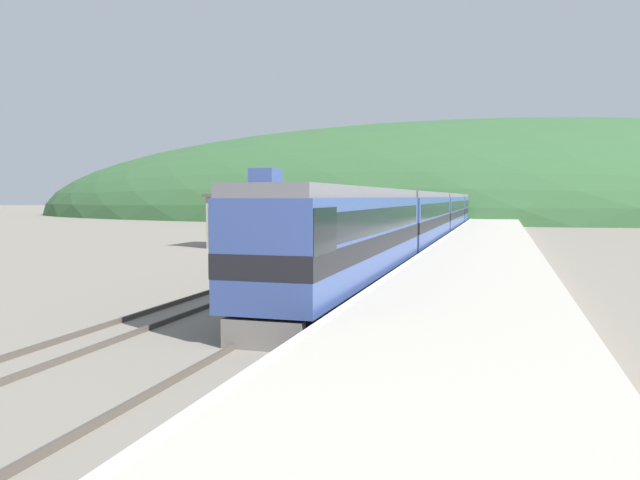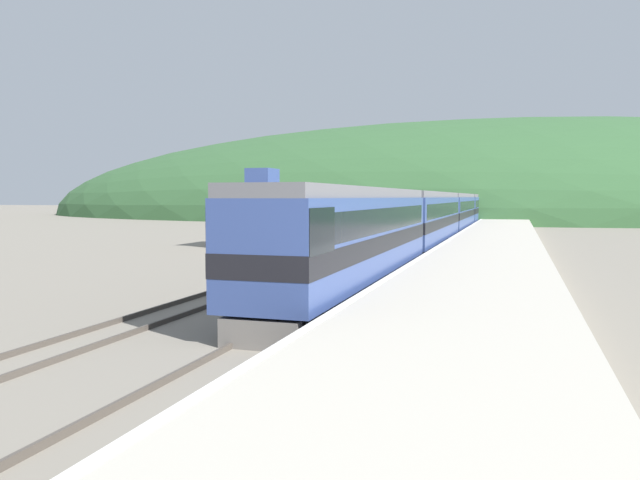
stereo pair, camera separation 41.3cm
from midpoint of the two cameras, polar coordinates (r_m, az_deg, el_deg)
name	(u,v)px [view 1 (the left image)]	position (r m, az deg, el deg)	size (l,w,h in m)	color
track_main	(446,233)	(68.65, 11.26, 0.67)	(1.52, 180.00, 0.16)	#4C443D
track_siding	(402,232)	(69.24, 7.30, 0.74)	(1.52, 180.00, 0.16)	#4C443D
platform	(487,243)	(48.41, 14.79, -0.24)	(6.17, 140.00, 1.00)	#BCB5A5
distant_hills	(472,217)	(129.30, 13.66, 2.10)	(194.27, 87.42, 37.67)	#335B33
station_shed	(268,221)	(48.21, -5.04, 1.77)	(8.92, 4.60, 4.15)	gray
express_train_lead_car	(349,237)	(24.81, 2.20, 0.31)	(2.84, 19.54, 4.65)	black
carriage_second	(419,219)	(45.82, 8.75, 1.92)	(2.83, 21.00, 4.29)	black
carriage_third	(445,212)	(67.56, 11.21, 2.53)	(2.83, 21.00, 4.29)	black
carriage_fourth	(459,208)	(89.37, 12.47, 2.84)	(2.83, 21.00, 4.29)	black
siding_train	(388,219)	(60.59, 6.02, 1.93)	(2.90, 34.88, 3.49)	black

